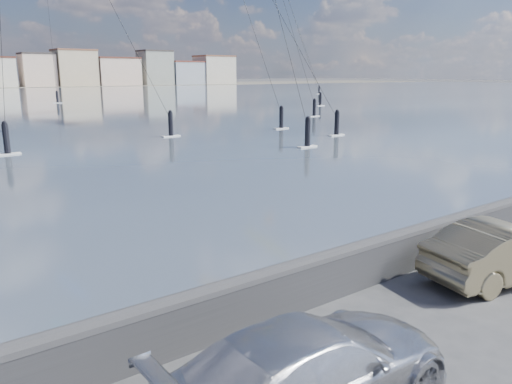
# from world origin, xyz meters

# --- Properties ---
(seawall) EXTENTS (400.00, 0.36, 1.08)m
(seawall) POSITION_xyz_m (0.00, 2.70, 0.58)
(seawall) COLOR #28282B
(seawall) RESTS_ON ground
(car_silver) EXTENTS (4.64, 1.89, 1.34)m
(car_silver) POSITION_xyz_m (-0.85, 0.25, 0.67)
(car_silver) COLOR silver
(car_silver) RESTS_ON ground
(car_champagne) EXTENTS (4.32, 2.23, 1.36)m
(car_champagne) POSITION_xyz_m (5.94, 0.99, 0.68)
(car_champagne) COLOR tan
(car_champagne) RESTS_ON ground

